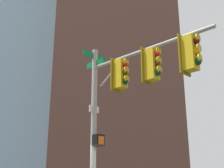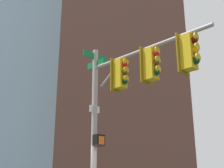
# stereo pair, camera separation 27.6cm
# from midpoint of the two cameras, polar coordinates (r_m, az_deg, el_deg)

# --- Properties ---
(signal_pole_assembly) EXTENTS (3.60, 3.96, 6.06)m
(signal_pole_assembly) POSITION_cam_midpoint_polar(r_m,az_deg,el_deg) (9.09, 2.69, -0.65)
(signal_pole_assembly) COLOR #9E998C
(signal_pole_assembly) RESTS_ON ground_plane
(building_brick_nearside) EXTENTS (23.95, 15.41, 48.25)m
(building_brick_nearside) POSITION_cam_midpoint_polar(r_m,az_deg,el_deg) (48.60, 1.18, 10.89)
(building_brick_nearside) COLOR brown
(building_brick_nearside) RESTS_ON ground_plane
(building_brick_midblock) EXTENTS (19.54, 16.36, 38.14)m
(building_brick_midblock) POSITION_cam_midpoint_polar(r_m,az_deg,el_deg) (58.46, -7.34, 0.86)
(building_brick_midblock) COLOR brown
(building_brick_midblock) RESTS_ON ground_plane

